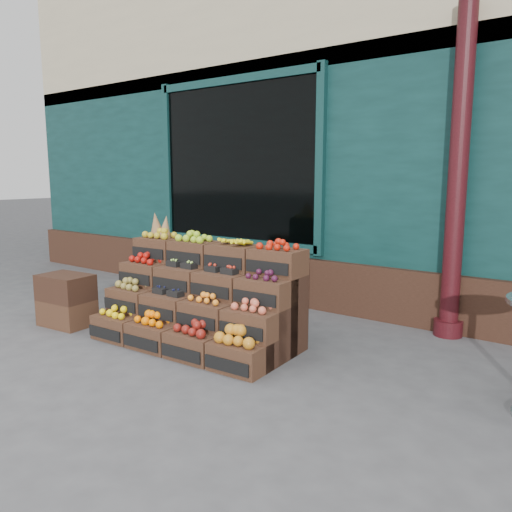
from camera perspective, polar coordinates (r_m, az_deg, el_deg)
The scene contains 5 objects.
ground at distance 4.21m, azimuth -3.57°, elevation -13.04°, with size 60.00×60.00×0.00m, color #47474A.
shop_facade at distance 8.50m, azimuth 19.74°, elevation 14.15°, with size 12.00×6.24×4.80m.
crate_display at distance 4.83m, azimuth -6.32°, elevation -5.44°, with size 1.97×1.03×1.21m.
spare_crates at distance 5.71m, azimuth -20.85°, elevation -4.72°, with size 0.58×0.43×0.55m.
shopkeeper at distance 7.25m, azimuth -1.51°, elevation 5.06°, with size 0.78×0.51×2.13m, color #14481A.
Camera 1 is at (2.51, -2.97, 1.59)m, focal length 35.00 mm.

